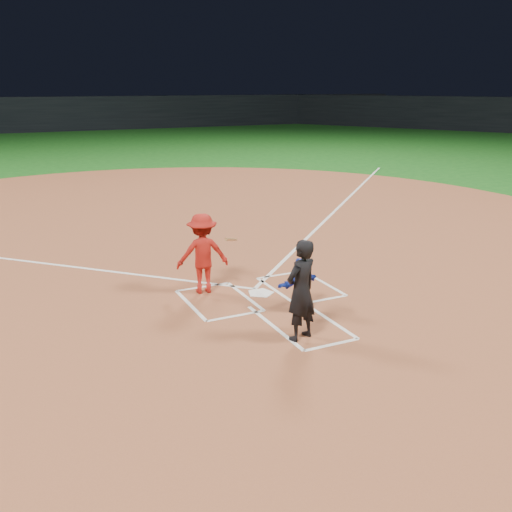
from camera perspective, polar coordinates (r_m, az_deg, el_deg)
name	(u,v)px	position (r m, az deg, el deg)	size (l,w,h in m)	color
ground	(261,294)	(12.27, 0.46, -3.81)	(120.00, 120.00, 0.00)	#134E15
home_plate_dirt	(175,231)	(17.62, -8.14, 2.46)	(28.00, 28.00, 0.01)	brown
stadium_wall_far	(36,115)	(58.60, -21.19, 13.06)	(80.00, 1.20, 3.20)	black
home_plate	(261,293)	(12.27, 0.46, -3.72)	(0.60, 0.60, 0.02)	white
catcher	(301,285)	(11.21, 4.51, -2.87)	(1.01, 0.32, 1.09)	#1530B2
umpire	(301,290)	(9.87, 4.54, -3.44)	(0.66, 0.43, 1.81)	black
chalk_markings	(182,236)	(16.96, -7.41, 1.95)	(28.35, 17.32, 0.01)	white
batter_at_plate	(203,253)	(12.15, -5.37, 0.25)	(1.48, 0.91, 1.72)	#A41812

